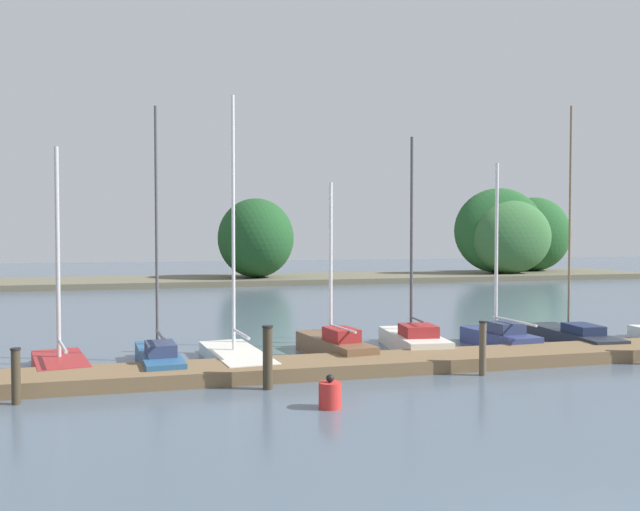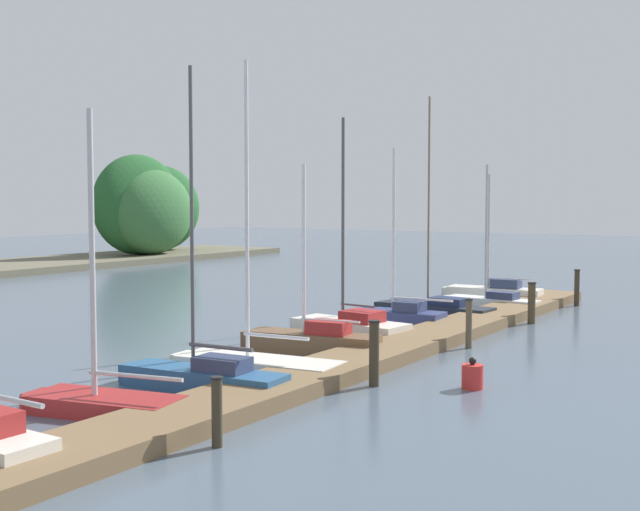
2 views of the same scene
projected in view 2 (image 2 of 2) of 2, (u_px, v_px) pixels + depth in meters
dock_pier at (380, 353)px, 21.20m from camera, size 31.28×1.80×0.35m
sailboat_2 at (99, 398)px, 15.88m from camera, size 1.83×3.48×5.87m
sailboat_3 at (200, 375)px, 17.77m from camera, size 1.29×4.14×6.99m
sailboat_4 at (252, 361)px, 19.60m from camera, size 1.75×4.44×7.40m
sailboat_5 at (310, 339)px, 22.17m from camera, size 1.55×3.98×5.09m
sailboat_6 at (347, 326)px, 24.63m from camera, size 1.62×3.94×6.58m
sailboat_7 at (397, 315)px, 26.86m from camera, size 1.32×3.52×5.82m
sailboat_8 at (433, 308)px, 29.08m from camera, size 1.40×4.55×7.75m
sailboat_9 at (489, 300)px, 31.21m from camera, size 1.24×3.93×5.47m
sailboat_10 at (492, 292)px, 33.37m from camera, size 1.44×4.09×5.18m
mooring_piling_1 at (217, 412)px, 13.69m from camera, size 0.21×0.21×1.20m
mooring_piling_2 at (374, 353)px, 18.17m from camera, size 0.26×0.26×1.48m
mooring_piling_3 at (469, 323)px, 22.85m from camera, size 0.20×0.20×1.39m
mooring_piling_4 at (532, 303)px, 27.39m from camera, size 0.29×0.29×1.39m
mooring_piling_5 at (577, 287)px, 31.97m from camera, size 0.23×0.23×1.44m
channel_buoy_0 at (472, 376)px, 17.96m from camera, size 0.47×0.47×0.70m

